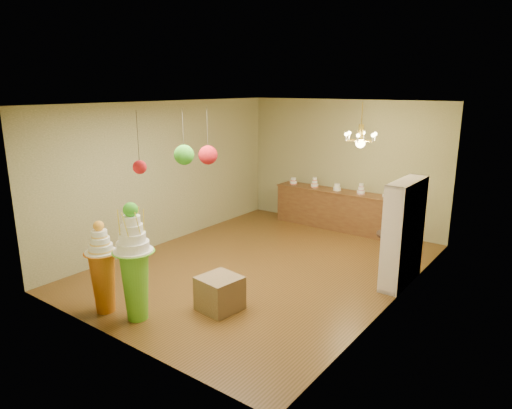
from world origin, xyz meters
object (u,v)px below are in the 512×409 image
Objects in this scene: pedestal_orange at (103,274)px; sideboard at (336,209)px; round_table at (393,249)px; pedestal_green at (135,270)px.

pedestal_orange is 5.88m from sideboard.
pedestal_orange is 4.88m from round_table.
pedestal_green is 0.61m from pedestal_orange.
pedestal_green reaches higher than pedestal_orange.
pedestal_orange reaches higher than sideboard.
sideboard is 2.86m from round_table.
round_table is at bearing 52.62° from pedestal_orange.
pedestal_green reaches higher than round_table.
sideboard is (0.86, 5.82, -0.11)m from pedestal_orange.
pedestal_orange is at bearing -98.44° from sideboard.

